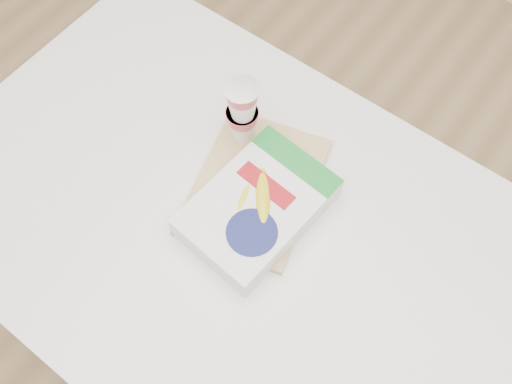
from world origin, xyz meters
TOP-DOWN VIEW (x-y plane):
  - room at (0.00, 0.00)m, footprint 4.00×4.00m
  - table at (0.00, 0.00)m, footprint 1.25×0.83m
  - cutting_board at (0.00, 0.09)m, footprint 0.31×0.37m
  - bananas at (0.00, 0.06)m, footprint 0.16×0.21m
  - yogurt_stack at (-0.09, 0.17)m, footprint 0.07×0.07m
  - cereal_box at (0.04, 0.04)m, footprint 0.22×0.30m

SIDE VIEW (x-z plane):
  - table at x=0.00m, z-range 0.00..0.94m
  - cutting_board at x=0.00m, z-range 0.94..0.95m
  - cereal_box at x=0.04m, z-range 0.94..1.00m
  - bananas at x=0.00m, z-range 0.95..1.01m
  - yogurt_stack at x=-0.09m, z-range 0.96..1.12m
  - room at x=0.00m, z-range -0.65..3.35m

